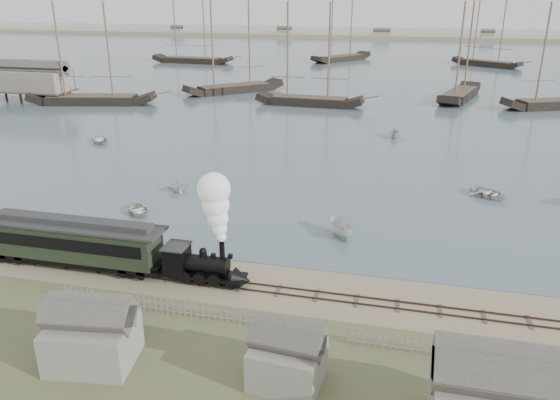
# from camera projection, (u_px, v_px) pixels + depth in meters

# --- Properties ---
(ground) EXTENTS (600.00, 600.00, 0.00)m
(ground) POSITION_uv_depth(u_px,v_px,m) (297.00, 280.00, 43.41)
(ground) COLOR tan
(ground) RESTS_ON ground
(harbor_water) EXTENTS (600.00, 336.00, 0.06)m
(harbor_water) POSITION_uv_depth(u_px,v_px,m) (394.00, 55.00, 197.72)
(harbor_water) COLOR #4C606D
(harbor_water) RESTS_ON ground
(rail_track) EXTENTS (120.00, 1.80, 0.16)m
(rail_track) POSITION_uv_depth(u_px,v_px,m) (291.00, 292.00, 41.58)
(rail_track) COLOR #3A291F
(rail_track) RESTS_ON ground
(picket_fence_west) EXTENTS (19.00, 0.10, 1.20)m
(picket_fence_west) POSITION_uv_depth(u_px,v_px,m) (186.00, 317.00, 38.50)
(picket_fence_west) COLOR gray
(picket_fence_west) RESTS_ON ground
(picket_fence_east) EXTENTS (15.00, 0.10, 1.20)m
(picket_fence_east) POSITION_uv_depth(u_px,v_px,m) (468.00, 361.00, 33.84)
(picket_fence_east) COLOR gray
(picket_fence_east) RESTS_ON ground
(shed_left) EXTENTS (5.00, 4.00, 4.10)m
(shed_left) POSITION_uv_depth(u_px,v_px,m) (95.00, 362.00, 33.82)
(shed_left) COLOR gray
(shed_left) RESTS_ON ground
(shed_mid) EXTENTS (4.00, 3.50, 3.60)m
(shed_mid) POSITION_uv_depth(u_px,v_px,m) (287.00, 382.00, 32.08)
(shed_mid) COLOR gray
(shed_mid) RESTS_ON ground
(far_spit) EXTENTS (500.00, 20.00, 1.80)m
(far_spit) POSITION_uv_depth(u_px,v_px,m) (402.00, 38.00, 270.34)
(far_spit) COLOR tan
(far_spit) RESTS_ON ground
(locomotive) EXTENTS (6.95, 2.59, 8.66)m
(locomotive) POSITION_uv_depth(u_px,v_px,m) (213.00, 237.00, 41.52)
(locomotive) COLOR black
(locomotive) RESTS_ON ground
(passenger_coach) EXTENTS (15.56, 3.00, 3.78)m
(passenger_coach) POSITION_uv_depth(u_px,v_px,m) (75.00, 240.00, 44.79)
(passenger_coach) COLOR black
(passenger_coach) RESTS_ON ground
(beached_dinghy) EXTENTS (4.67, 4.81, 0.81)m
(beached_dinghy) POSITION_uv_depth(u_px,v_px,m) (102.00, 247.00, 48.06)
(beached_dinghy) COLOR beige
(beached_dinghy) RESTS_ON ground
(rowboat_0) EXTENTS (4.57, 4.53, 0.78)m
(rowboat_0) POSITION_uv_depth(u_px,v_px,m) (138.00, 210.00, 56.15)
(rowboat_0) COLOR beige
(rowboat_0) RESTS_ON harbor_water
(rowboat_1) EXTENTS (3.31, 3.44, 1.40)m
(rowboat_1) POSITION_uv_depth(u_px,v_px,m) (178.00, 186.00, 62.31)
(rowboat_1) COLOR beige
(rowboat_1) RESTS_ON harbor_water
(rowboat_2) EXTENTS (3.99, 3.14, 1.46)m
(rowboat_2) POSITION_uv_depth(u_px,v_px,m) (340.00, 229.00, 50.92)
(rowboat_2) COLOR beige
(rowboat_2) RESTS_ON harbor_water
(rowboat_3) EXTENTS (5.19, 5.35, 0.90)m
(rowboat_3) POSITION_uv_depth(u_px,v_px,m) (489.00, 193.00, 60.71)
(rowboat_3) COLOR beige
(rowboat_3) RESTS_ON harbor_water
(rowboat_6) EXTENTS (5.29, 5.33, 0.91)m
(rowboat_6) POSITION_uv_depth(u_px,v_px,m) (99.00, 139.00, 83.01)
(rowboat_6) COLOR beige
(rowboat_6) RESTS_ON harbor_water
(rowboat_7) EXTENTS (3.78, 3.37, 1.82)m
(rowboat_7) POSITION_uv_depth(u_px,v_px,m) (395.00, 132.00, 85.38)
(rowboat_7) COLOR beige
(rowboat_7) RESTS_ON harbor_water
(schooner_0) EXTENTS (26.19, 11.31, 20.00)m
(schooner_0) POSITION_uv_depth(u_px,v_px,m) (86.00, 54.00, 108.10)
(schooner_0) COLOR black
(schooner_0) RESTS_ON harbor_water
(schooner_1) EXTENTS (20.71, 20.07, 20.00)m
(schooner_1) POSITION_uv_depth(u_px,v_px,m) (233.00, 47.00, 121.04)
(schooner_1) COLOR black
(schooner_1) RESTS_ON harbor_water
(schooner_2) EXTENTS (21.74, 5.77, 20.00)m
(schooner_2) POSITION_uv_depth(u_px,v_px,m) (310.00, 54.00, 106.56)
(schooner_2) COLOR black
(schooner_2) RESTS_ON harbor_water
(schooner_3) EXTENTS (11.09, 22.90, 20.00)m
(schooner_3) POSITION_uv_depth(u_px,v_px,m) (465.00, 51.00, 113.30)
(schooner_3) COLOR black
(schooner_3) RESTS_ON harbor_water
(schooner_6) EXTENTS (26.84, 7.74, 20.00)m
(schooner_6) POSITION_uv_depth(u_px,v_px,m) (191.00, 31.00, 172.87)
(schooner_6) COLOR black
(schooner_6) RESTS_ON harbor_water
(schooner_7) EXTENTS (18.60, 23.75, 20.00)m
(schooner_7) POSITION_uv_depth(u_px,v_px,m) (343.00, 29.00, 178.26)
(schooner_7) COLOR black
(schooner_7) RESTS_ON harbor_water
(schooner_8) EXTENTS (20.76, 15.68, 20.00)m
(schooner_8) POSITION_uv_depth(u_px,v_px,m) (490.00, 33.00, 164.69)
(schooner_8) COLOR black
(schooner_8) RESTS_ON harbor_water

